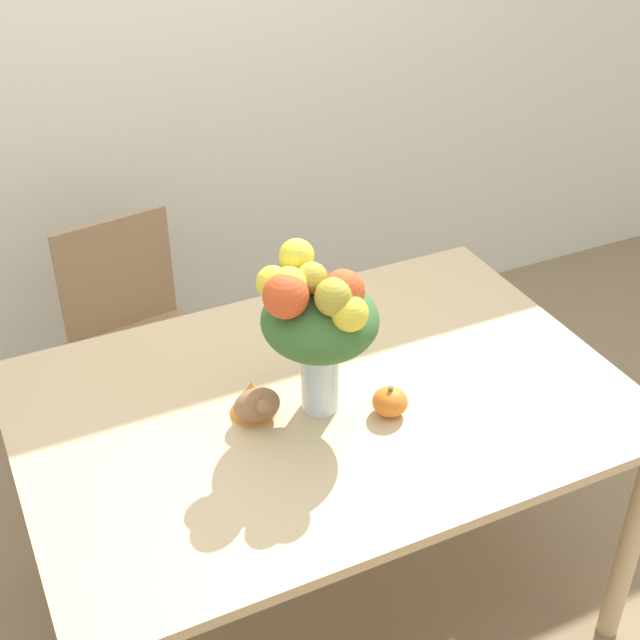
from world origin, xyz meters
TOP-DOWN VIEW (x-y plane):
  - ground_plane at (0.00, 0.00)m, footprint 12.00×12.00m
  - wall_back at (0.00, 1.41)m, footprint 8.00×0.06m
  - dining_table at (0.00, 0.00)m, footprint 1.53×1.04m
  - flower_vase at (-0.03, -0.04)m, footprint 0.29×0.29m
  - pumpkin at (0.12, -0.13)m, footprint 0.09×0.09m
  - turkey_figurine at (-0.18, 0.01)m, footprint 0.12×0.16m
  - dining_chair_near_window at (-0.27, 0.88)m, footprint 0.47×0.47m

SIDE VIEW (x-z plane):
  - ground_plane at x=0.00m, z-range 0.00..0.00m
  - dining_chair_near_window at x=-0.27m, z-range 0.03..0.90m
  - dining_table at x=0.00m, z-range 0.30..1.08m
  - pumpkin at x=0.12m, z-range 0.77..0.85m
  - turkey_figurine at x=-0.18m, z-range 0.78..0.87m
  - flower_vase at x=-0.03m, z-range 0.82..1.27m
  - wall_back at x=0.00m, z-range 0.00..2.70m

